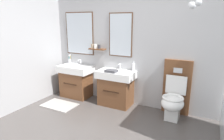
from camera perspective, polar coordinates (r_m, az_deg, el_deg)
name	(u,v)px	position (r m, az deg, el deg)	size (l,w,h in m)	color
wall_back	(152,41)	(3.71, 11.75, 8.46)	(4.63, 0.65, 2.60)	#A8A8AA
bath_mat	(59,105)	(4.12, -15.27, -9.93)	(0.68, 0.44, 0.01)	#9E9993
vanity_sink_left	(76,80)	(4.40, -10.48, -2.98)	(0.74, 0.47, 0.71)	brown
tap_on_left_sink	(80,61)	(4.43, -9.41, 2.59)	(0.03, 0.13, 0.11)	silver
vanity_sink_right	(116,87)	(3.90, 1.20, -5.03)	(0.74, 0.47, 0.71)	brown
tap_on_right_sink	(120,66)	(3.93, 2.30, 1.29)	(0.03, 0.13, 0.11)	silver
toilet	(174,97)	(3.57, 17.97, -7.52)	(0.48, 0.63, 1.00)	brown
toothbrush_cup	(70,61)	(4.60, -12.40, 2.73)	(0.07, 0.07, 0.21)	silver
soap_dispenser	(134,67)	(3.81, 6.38, 0.95)	(0.06, 0.06, 0.19)	white
folded_hand_towel	(111,71)	(3.70, -0.24, -0.30)	(0.22, 0.16, 0.04)	#47474C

